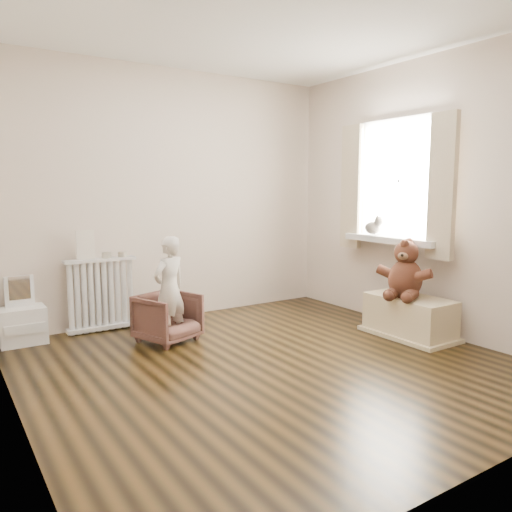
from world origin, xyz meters
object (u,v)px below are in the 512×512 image
toy_bench (410,315)px  plush_cat (373,225)px  radiator (101,291)px  armchair (168,318)px  teddy_bear (406,266)px  child (169,289)px  toy_vanity (22,313)px

toy_bench → plush_cat: (0.14, 0.63, 0.80)m
toy_bench → radiator: bearing=143.3°
armchair → teddy_bear: (1.90, -1.06, 0.45)m
armchair → plush_cat: 2.28m
plush_cat → child: bearing=148.9°
toy_vanity → armchair: bearing=-30.2°
child → armchair: bearing=-109.8°
toy_bench → armchair: bearing=151.1°
radiator → toy_bench: size_ratio=0.89×
armchair → teddy_bear: size_ratio=0.90×
toy_vanity → child: bearing=-32.1°
child → toy_bench: bearing=132.4°
radiator → child: size_ratio=0.75×
radiator → plush_cat: plush_cat is taller
plush_cat → radiator: bearing=135.4°
toy_vanity → radiator: bearing=2.4°
child → radiator: bearing=-81.2°
plush_cat → armchair: bearing=147.6°
radiator → toy_vanity: bearing=-177.6°
child → plush_cat: 2.20m
armchair → toy_bench: 2.24m
child → toy_bench: child is taller
armchair → radiator: bearing=100.5°
toy_vanity → teddy_bear: bearing=-29.6°
radiator → teddy_bear: size_ratio=1.32×
teddy_bear → plush_cat: 0.72m
teddy_bear → plush_cat: size_ratio=2.29×
radiator → plush_cat: size_ratio=3.02×
radiator → child: bearing=-61.4°
radiator → plush_cat: (2.50, -1.13, 0.61)m
teddy_bear → plush_cat: plush_cat is taller
child → plush_cat: plush_cat is taller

